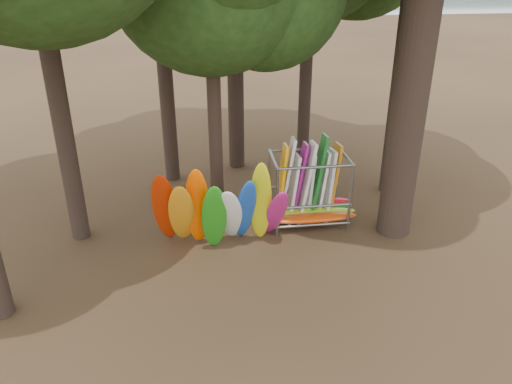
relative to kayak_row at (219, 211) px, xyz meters
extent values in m
plane|color=#47331E|center=(1.41, -0.65, -1.27)|extent=(120.00, 120.00, 0.00)
plane|color=gray|center=(1.41, 59.35, -1.27)|extent=(160.00, 160.00, 0.00)
cylinder|color=black|center=(-4.22, 1.35, 4.55)|extent=(0.53, 0.53, 11.64)
cylinder|color=black|center=(-1.48, 5.43, 4.71)|extent=(0.54, 0.54, 11.97)
cylinder|color=black|center=(3.79, 6.08, 4.01)|extent=(0.48, 0.48, 10.56)
cylinder|color=black|center=(0.06, 1.94, 3.17)|extent=(0.42, 0.42, 8.88)
cylinder|color=black|center=(6.34, 3.30, 5.24)|extent=(0.52, 0.52, 13.03)
ellipsoid|color=#B02304|center=(-1.51, 0.06, 0.14)|extent=(0.74, 1.87, 2.95)
ellipsoid|color=orange|center=(-1.06, 0.00, -0.03)|extent=(0.75, 1.82, 2.62)
ellipsoid|color=#FF5200|center=(-0.61, 0.05, 0.14)|extent=(0.71, 1.36, 2.93)
ellipsoid|color=#1F7E16|center=(-0.16, -0.24, -0.07)|extent=(0.75, 1.20, 2.49)
ellipsoid|color=silver|center=(0.29, 0.02, -0.17)|extent=(0.98, 1.79, 2.36)
ellipsoid|color=#1748AC|center=(0.74, 0.02, -0.04)|extent=(0.77, 1.70, 2.62)
ellipsoid|color=#C8C913|center=(1.19, -0.03, 0.20)|extent=(0.78, 1.44, 3.04)
ellipsoid|color=#AE1B6E|center=(1.64, 0.10, -0.24)|extent=(0.82, 1.73, 2.22)
ellipsoid|color=#C53E0A|center=(2.90, 0.78, -0.85)|extent=(2.95, 0.55, 0.24)
ellipsoid|color=#A4CB1B|center=(2.90, 1.10, -0.85)|extent=(3.09, 0.55, 0.24)
ellipsoid|color=#1A751E|center=(2.90, 1.41, -0.85)|extent=(3.09, 0.55, 0.24)
ellipsoid|color=red|center=(2.90, 1.84, -0.85)|extent=(3.20, 0.55, 0.24)
cube|color=#F3A50C|center=(2.05, 1.44, 0.03)|extent=(0.39, 0.77, 2.63)
cube|color=silver|center=(2.24, 1.62, 0.11)|extent=(0.59, 0.77, 2.77)
cube|color=silver|center=(2.43, 1.44, -0.15)|extent=(0.42, 0.76, 2.28)
cube|color=#911876|center=(2.62, 1.58, 0.03)|extent=(0.57, 0.77, 2.60)
cube|color=silver|center=(2.81, 1.37, 0.08)|extent=(0.62, 0.81, 2.70)
cube|color=white|center=(3.00, 1.57, -0.16)|extent=(0.30, 0.76, 2.25)
cube|color=#166520|center=(3.19, 1.40, 0.18)|extent=(0.56, 0.80, 2.91)
cube|color=white|center=(3.37, 1.52, -0.11)|extent=(0.43, 0.77, 2.35)
cube|color=silver|center=(3.56, 1.37, -0.08)|extent=(0.36, 0.79, 2.42)
cube|color=orange|center=(3.75, 1.58, -0.02)|extent=(0.44, 0.79, 2.53)
camera|label=1|loc=(-0.63, -12.59, 6.62)|focal=35.00mm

